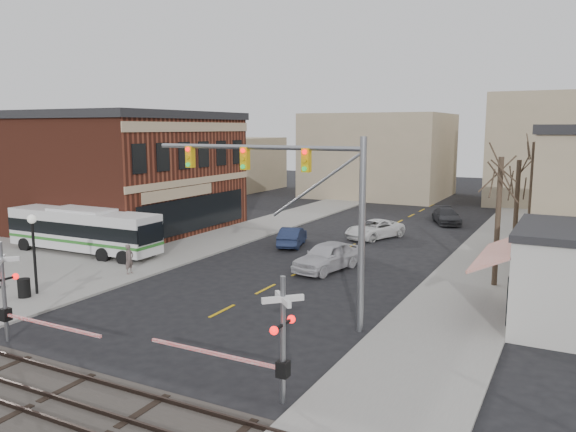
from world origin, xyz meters
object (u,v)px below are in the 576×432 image
at_px(street_lamp, 33,237).
at_px(car_b, 292,237).
at_px(rr_crossing_west, 11,294).
at_px(car_c, 374,229).
at_px(trash_bin, 24,288).
at_px(car_a, 327,256).
at_px(car_d, 446,216).
at_px(pedestrian_near, 129,259).
at_px(pedestrian_far, 127,250).
at_px(transit_bus, 83,230).
at_px(rr_crossing_east, 271,339).
at_px(traffic_signal_mast, 300,190).

height_order(street_lamp, car_b, street_lamp).
relative_size(rr_crossing_west, car_c, 1.11).
bearing_deg(rr_crossing_west, trash_bin, 139.21).
bearing_deg(car_a, car_d, 93.67).
distance_m(rr_crossing_west, pedestrian_near, 10.31).
relative_size(car_b, car_c, 0.82).
height_order(rr_crossing_west, pedestrian_far, rr_crossing_west).
distance_m(car_a, car_d, 20.05).
bearing_deg(pedestrian_near, car_b, -25.03).
bearing_deg(car_a, rr_crossing_west, -99.76).
relative_size(rr_crossing_west, car_d, 1.20).
distance_m(trash_bin, car_d, 34.73).
height_order(transit_bus, pedestrian_far, transit_bus).
height_order(rr_crossing_east, car_a, rr_crossing_east).
bearing_deg(trash_bin, traffic_signal_mast, 15.02).
bearing_deg(street_lamp, car_d, 66.63).
xyz_separation_m(transit_bus, car_c, (15.29, 14.22, -0.97)).
bearing_deg(street_lamp, pedestrian_near, 75.04).
bearing_deg(street_lamp, rr_crossing_east, -14.40).
xyz_separation_m(street_lamp, trash_bin, (-0.03, -0.69, -2.43)).
height_order(street_lamp, pedestrian_near, street_lamp).
relative_size(transit_bus, car_b, 2.75).
bearing_deg(car_b, pedestrian_far, 39.11).
relative_size(rr_crossing_west, pedestrian_near, 3.31).
height_order(traffic_signal_mast, street_lamp, traffic_signal_mast).
bearing_deg(trash_bin, car_c, 65.99).
xyz_separation_m(street_lamp, car_d, (13.52, 31.29, -2.33)).
bearing_deg(trash_bin, car_d, 67.04).
bearing_deg(transit_bus, pedestrian_near, -22.57).
height_order(rr_crossing_west, rr_crossing_east, same).
height_order(street_lamp, pedestrian_far, street_lamp).
bearing_deg(rr_crossing_west, car_a, 68.79).
xyz_separation_m(street_lamp, pedestrian_far, (-0.68, 7.11, -2.13)).
height_order(rr_crossing_west, street_lamp, street_lamp).
distance_m(car_c, pedestrian_near, 19.06).
bearing_deg(car_c, car_b, -106.51).
relative_size(rr_crossing_west, car_a, 1.12).
height_order(pedestrian_near, pedestrian_far, pedestrian_near).
relative_size(rr_crossing_east, car_d, 1.20).
bearing_deg(rr_crossing_west, pedestrian_far, 114.06).
bearing_deg(pedestrian_far, car_d, 38.71).
height_order(car_c, pedestrian_near, pedestrian_near).
xyz_separation_m(car_b, car_c, (4.26, 5.41, 0.02)).
height_order(car_b, pedestrian_near, pedestrian_near).
distance_m(car_a, pedestrian_near, 11.37).
distance_m(transit_bus, car_c, 20.90).
distance_m(car_b, pedestrian_near, 12.37).
bearing_deg(car_a, traffic_signal_mast, -62.54).
xyz_separation_m(rr_crossing_east, car_d, (-2.21, 35.33, -1.29)).
bearing_deg(pedestrian_far, rr_crossing_east, -55.05).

